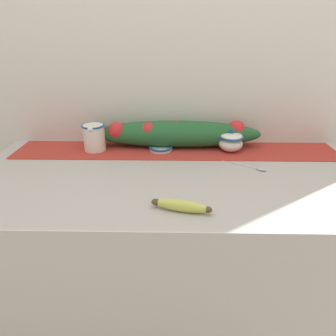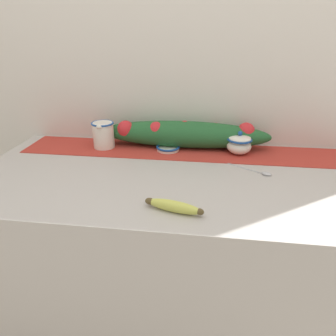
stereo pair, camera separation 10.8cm
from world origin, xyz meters
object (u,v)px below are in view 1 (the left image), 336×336
object	(u,v)px
small_dish	(161,148)
banana	(181,206)
cream_pitcher	(94,136)
spoon	(258,168)
sugar_bowl	(231,141)

from	to	relation	value
small_dish	banana	bearing A→B (deg)	-80.63
cream_pitcher	spoon	xyz separation A→B (m)	(0.69, -0.19, -0.06)
sugar_bowl	spoon	xyz separation A→B (m)	(0.08, -0.19, -0.04)
cream_pitcher	small_dish	size ratio (longest dim) A/B	1.13
sugar_bowl	small_dish	world-z (taller)	sugar_bowl
sugar_bowl	banana	xyz separation A→B (m)	(-0.23, -0.50, -0.03)
sugar_bowl	banana	distance (m)	0.55
spoon	sugar_bowl	bearing A→B (deg)	144.02
cream_pitcher	banana	size ratio (longest dim) A/B	0.65
small_dish	banana	size ratio (longest dim) A/B	0.57
sugar_bowl	small_dish	bearing A→B (deg)	-179.90
cream_pitcher	sugar_bowl	world-z (taller)	cream_pitcher
cream_pitcher	sugar_bowl	bearing A→B (deg)	-0.15
spoon	banana	bearing A→B (deg)	-103.72
sugar_bowl	spoon	size ratio (longest dim) A/B	0.66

